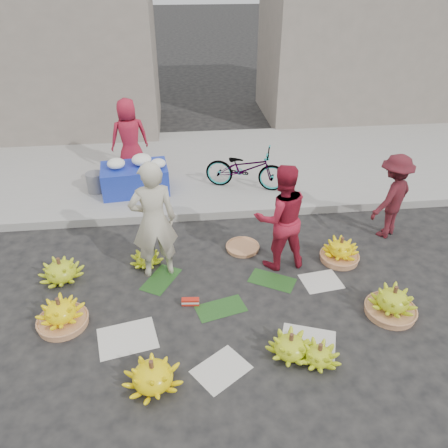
{
  "coord_description": "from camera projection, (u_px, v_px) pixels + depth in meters",
  "views": [
    {
      "loc": [
        -0.54,
        -4.52,
        4.04
      ],
      "look_at": [
        0.05,
        0.8,
        0.7
      ],
      "focal_mm": 35.0,
      "sensor_mm": 36.0,
      "label": 1
    }
  ],
  "objects": [
    {
      "name": "man_striped",
      "position": [
        392.0,
        197.0,
        6.99
      ],
      "size": [
        1.06,
        0.97,
        1.42
      ],
      "primitive_type": "imported",
      "rotation": [
        0.0,
        0.0,
        3.76
      ],
      "color": "maroon",
      "rests_on": "ground"
    },
    {
      "name": "vendor_cream",
      "position": [
        154.0,
        221.0,
        6.01
      ],
      "size": [
        0.71,
        0.53,
        1.78
      ],
      "primitive_type": "imported",
      "rotation": [
        0.0,
        0.0,
        3.31
      ],
      "color": "beige",
      "rests_on": "ground"
    },
    {
      "name": "grey_bucket",
      "position": [
        96.0,
        182.0,
        8.32
      ],
      "size": [
        0.34,
        0.34,
        0.38
      ],
      "primitive_type": "cylinder",
      "color": "slate",
      "rests_on": "sidewalk"
    },
    {
      "name": "curb",
      "position": [
        212.0,
        213.0,
        7.81
      ],
      "size": [
        40.0,
        0.25,
        0.15
      ],
      "primitive_type": "cube",
      "color": "gray",
      "rests_on": "ground"
    },
    {
      "name": "banana_bunch_3",
      "position": [
        319.0,
        355.0,
        5.0
      ],
      "size": [
        0.44,
        0.44,
        0.29
      ],
      "rotation": [
        0.0,
        0.0,
        -0.01
      ],
      "color": "#96B81A",
      "rests_on": "ground"
    },
    {
      "name": "banana_bunch_0",
      "position": [
        61.0,
        314.0,
        5.48
      ],
      "size": [
        0.62,
        0.62,
        0.43
      ],
      "rotation": [
        0.0,
        0.0,
        -0.17
      ],
      "color": "#AF7049",
      "rests_on": "ground"
    },
    {
      "name": "flower_vendor",
      "position": [
        129.0,
        137.0,
        8.74
      ],
      "size": [
        0.86,
        0.67,
        1.55
      ],
      "primitive_type": "imported",
      "rotation": [
        0.0,
        0.0,
        3.41
      ],
      "color": "#B61C31",
      "rests_on": "sidewalk"
    },
    {
      "name": "banana_leaves",
      "position": [
        218.0,
        289.0,
        6.16
      ],
      "size": [
        2.0,
        1.0,
        0.0
      ],
      "primitive_type": null,
      "color": "#1A4517",
      "rests_on": "ground"
    },
    {
      "name": "banana_bunch_7",
      "position": [
        146.0,
        257.0,
        6.59
      ],
      "size": [
        0.46,
        0.46,
        0.29
      ],
      "rotation": [
        0.0,
        0.0,
        0.04
      ],
      "color": "#96B81A",
      "rests_on": "ground"
    },
    {
      "name": "banana_bunch_4",
      "position": [
        392.0,
        302.0,
        5.65
      ],
      "size": [
        0.64,
        0.64,
        0.45
      ],
      "rotation": [
        0.0,
        0.0,
        0.03
      ],
      "color": "#AF7049",
      "rests_on": "ground"
    },
    {
      "name": "banana_bunch_6",
      "position": [
        61.0,
        270.0,
        6.25
      ],
      "size": [
        0.78,
        0.78,
        0.38
      ],
      "rotation": [
        0.0,
        0.0,
        0.38
      ],
      "color": "#96B81A",
      "rests_on": "ground"
    },
    {
      "name": "banana_bunch_5",
      "position": [
        340.0,
        251.0,
        6.65
      ],
      "size": [
        0.58,
        0.58,
        0.41
      ],
      "rotation": [
        0.0,
        0.0,
        0.11
      ],
      "color": "#AF7049",
      "rests_on": "ground"
    },
    {
      "name": "banana_bunch_2",
      "position": [
        290.0,
        346.0,
        5.07
      ],
      "size": [
        0.66,
        0.66,
        0.34
      ],
      "rotation": [
        0.0,
        0.0,
        0.29
      ],
      "color": "#96B81A",
      "rests_on": "ground"
    },
    {
      "name": "basket_spare",
      "position": [
        243.0,
        247.0,
        6.97
      ],
      "size": [
        0.57,
        0.57,
        0.06
      ],
      "primitive_type": "cylinder",
      "rotation": [
        0.0,
        0.0,
        0.12
      ],
      "color": "#AF7049",
      "rests_on": "ground"
    },
    {
      "name": "newspaper_scatter",
      "position": [
        234.0,
        342.0,
        5.32
      ],
      "size": [
        3.2,
        1.8,
        0.0
      ],
      "primitive_type": null,
      "color": "silver",
      "rests_on": "ground"
    },
    {
      "name": "incense_stack",
      "position": [
        190.0,
        302.0,
        5.86
      ],
      "size": [
        0.24,
        0.1,
        0.1
      ],
      "primitive_type": "cube",
      "rotation": [
        0.0,
        0.0,
        -0.09
      ],
      "color": "red",
      "rests_on": "ground"
    },
    {
      "name": "ground",
      "position": [
        227.0,
        298.0,
        6.0
      ],
      "size": [
        80.0,
        80.0,
        0.0
      ],
      "primitive_type": "plane",
      "color": "black",
      "rests_on": "ground"
    },
    {
      "name": "vendor_red",
      "position": [
        281.0,
        218.0,
        6.24
      ],
      "size": [
        0.85,
        0.7,
        1.63
      ],
      "primitive_type": "imported",
      "rotation": [
        0.0,
        0.0,
        3.25
      ],
      "color": "#B61C31",
      "rests_on": "ground"
    },
    {
      "name": "building_right",
      "position": [
        362.0,
        21.0,
        11.59
      ],
      "size": [
        5.0,
        3.0,
        5.0
      ],
      "primitive_type": "cube",
      "color": "gray",
      "rests_on": "sidewalk"
    },
    {
      "name": "sidewalk",
      "position": [
        204.0,
        165.0,
        9.59
      ],
      "size": [
        40.0,
        4.0,
        0.12
      ],
      "primitive_type": "cube",
      "color": "gray",
      "rests_on": "ground"
    },
    {
      "name": "flower_table",
      "position": [
        135.0,
        177.0,
        8.28
      ],
      "size": [
        1.3,
        0.89,
        0.71
      ],
      "rotation": [
        0.0,
        0.0,
        0.1
      ],
      "color": "#192CA4",
      "rests_on": "sidewalk"
    },
    {
      "name": "bicycle",
      "position": [
        246.0,
        168.0,
        8.34
      ],
      "size": [
        1.0,
        1.65,
        0.82
      ],
      "primitive_type": "imported",
      "rotation": [
        0.0,
        0.0,
        1.26
      ],
      "color": "gray",
      "rests_on": "sidewalk"
    },
    {
      "name": "banana_bunch_1",
      "position": [
        153.0,
        375.0,
        4.7
      ],
      "size": [
        0.81,
        0.81,
        0.38
      ],
      "rotation": [
        0.0,
        0.0,
        0.42
      ],
      "color": "yellow",
      "rests_on": "ground"
    },
    {
      "name": "building_left",
      "position": [
        30.0,
        51.0,
        10.64
      ],
      "size": [
        6.0,
        3.0,
        4.0
      ],
      "primitive_type": "cube",
      "color": "gray",
      "rests_on": "sidewalk"
    }
  ]
}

